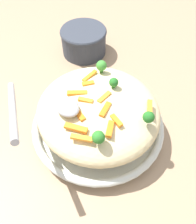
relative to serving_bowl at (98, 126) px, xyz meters
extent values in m
plane|color=#9E7F60|center=(0.00, 0.00, -0.02)|extent=(2.40, 2.40, 0.00)
cylinder|color=silver|center=(0.00, 0.00, -0.01)|extent=(0.26, 0.26, 0.02)
torus|color=silver|center=(0.00, 0.00, 0.01)|extent=(0.29, 0.29, 0.02)
torus|color=black|center=(0.00, 0.00, 0.01)|extent=(0.28, 0.28, 0.00)
ellipsoid|color=beige|center=(0.00, 0.00, 0.05)|extent=(0.26, 0.25, 0.09)
cube|color=orange|center=(-0.01, -0.01, 0.10)|extent=(0.01, 0.03, 0.01)
cube|color=orange|center=(-0.07, 0.03, 0.09)|extent=(0.03, 0.03, 0.01)
cube|color=orange|center=(-0.01, 0.05, 0.09)|extent=(0.03, 0.02, 0.01)
cube|color=orange|center=(-0.03, 0.07, 0.09)|extent=(0.04, 0.03, 0.01)
cube|color=orange|center=(-0.03, 0.01, 0.10)|extent=(0.02, 0.04, 0.01)
cube|color=orange|center=(0.01, 0.02, 0.10)|extent=(0.03, 0.02, 0.01)
cube|color=orange|center=(0.06, -0.03, 0.09)|extent=(0.01, 0.04, 0.01)
cube|color=orange|center=(-0.05, 0.08, 0.09)|extent=(0.04, 0.03, 0.01)
cube|color=orange|center=(-0.06, 0.01, 0.09)|extent=(0.03, 0.01, 0.01)
cube|color=orange|center=(0.04, 0.02, 0.09)|extent=(0.03, 0.04, 0.01)
cube|color=orange|center=(-0.08, -0.06, 0.09)|extent=(0.03, 0.03, 0.01)
cube|color=orange|center=(0.04, -0.01, 0.09)|extent=(0.02, 0.03, 0.01)
cylinder|color=#205B1C|center=(0.00, -0.04, 0.10)|extent=(0.01, 0.01, 0.01)
sphere|color=#236B23|center=(0.00, -0.04, 0.11)|extent=(0.02, 0.02, 0.02)
cylinder|color=#377928|center=(0.03, 0.06, 0.09)|extent=(0.01, 0.01, 0.01)
sphere|color=#3D8E33|center=(0.03, 0.06, 0.10)|extent=(0.02, 0.02, 0.02)
cylinder|color=#296820|center=(-0.07, 0.06, 0.09)|extent=(0.01, 0.01, 0.01)
sphere|color=#2D7A28|center=(-0.07, 0.06, 0.10)|extent=(0.02, 0.02, 0.02)
cylinder|color=#377928|center=(0.05, -0.06, 0.09)|extent=(0.01, 0.01, 0.01)
sphere|color=#3D8E33|center=(0.05, -0.06, 0.10)|extent=(0.02, 0.02, 0.02)
cylinder|color=#205B1C|center=(-0.10, -0.03, 0.09)|extent=(0.01, 0.01, 0.01)
sphere|color=#236B23|center=(-0.10, -0.03, 0.10)|extent=(0.02, 0.02, 0.02)
ellipsoid|color=#B7B7BC|center=(0.02, 0.06, 0.10)|extent=(0.06, 0.04, 0.02)
cylinder|color=#B7B7BC|center=(0.05, 0.14, 0.13)|extent=(0.17, 0.08, 0.07)
cylinder|color=#333842|center=(0.24, -0.16, 0.02)|extent=(0.13, 0.13, 0.07)
torus|color=#333842|center=(0.24, -0.16, 0.05)|extent=(0.13, 0.13, 0.01)
camera|label=1|loc=(-0.23, 0.21, 0.44)|focal=39.15mm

